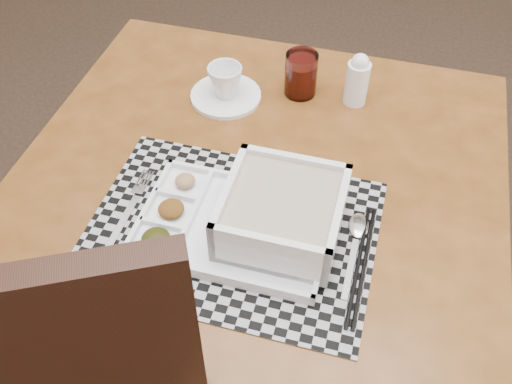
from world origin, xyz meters
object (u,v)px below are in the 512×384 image
serving_tray (269,217)px  creamer_bottle (357,80)px  dining_table (256,205)px  juice_glass (301,76)px  cup (225,81)px

serving_tray → creamer_bottle: (0.13, 0.38, 0.02)m
dining_table → juice_glass: (0.05, 0.27, 0.11)m
serving_tray → creamer_bottle: size_ratio=3.07×
dining_table → cup: 0.27m
juice_glass → cup: bearing=-164.5°
cup → creamer_bottle: bearing=1.3°
serving_tray → cup: serving_tray is taller
cup → creamer_bottle: creamer_bottle is taller
cup → serving_tray: bearing=-73.0°
cup → juice_glass: size_ratio=0.77×
creamer_bottle → cup: bearing=-173.7°
dining_table → juice_glass: juice_glass is taller
creamer_bottle → juice_glass: bearing=173.8°
dining_table → creamer_bottle: (0.17, 0.26, 0.13)m
serving_tray → creamer_bottle: bearing=70.9°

